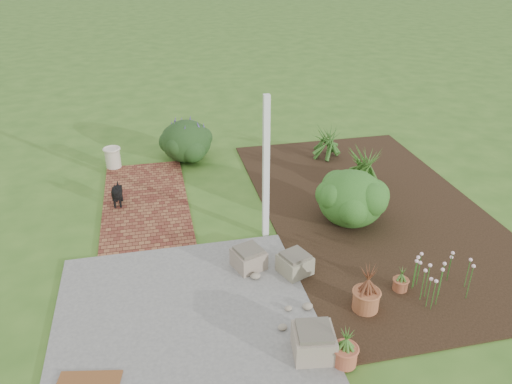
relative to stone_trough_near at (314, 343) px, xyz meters
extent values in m
plane|color=#37621F|center=(-0.23, 2.72, -0.21)|extent=(80.00, 80.00, 0.00)
cube|color=slate|center=(-1.48, 0.97, -0.19)|extent=(3.50, 3.50, 0.04)
cube|color=#5E271D|center=(-1.93, 4.47, -0.19)|extent=(1.60, 3.50, 0.04)
cube|color=black|center=(2.27, 3.22, -0.19)|extent=(4.00, 7.00, 0.03)
cube|color=white|center=(0.07, 2.82, 1.04)|extent=(0.10, 0.10, 2.50)
cube|color=gray|center=(0.00, 0.00, 0.00)|extent=(0.56, 0.56, 0.33)
cube|color=gray|center=(0.25, 1.64, -0.02)|extent=(0.56, 0.56, 0.29)
cube|color=gray|center=(-0.41, 1.93, -0.02)|extent=(0.56, 0.56, 0.29)
cube|color=black|center=(-2.44, 4.42, 0.08)|extent=(0.18, 0.35, 0.15)
cylinder|color=black|center=(-2.50, 4.30, -0.08)|extent=(0.04, 0.04, 0.17)
cylinder|color=black|center=(-2.40, 4.29, -0.08)|extent=(0.04, 0.04, 0.17)
cylinder|color=black|center=(-2.48, 4.55, -0.08)|extent=(0.04, 0.04, 0.17)
cylinder|color=black|center=(-2.38, 4.54, -0.08)|extent=(0.04, 0.04, 0.17)
sphere|color=black|center=(-2.45, 4.21, 0.21)|extent=(0.14, 0.14, 0.14)
cone|color=black|center=(-2.42, 4.60, 0.19)|extent=(0.07, 0.11, 0.13)
cylinder|color=beige|center=(-2.58, 6.20, 0.05)|extent=(0.35, 0.35, 0.44)
ellipsoid|color=#10430D|center=(1.63, 2.89, 0.33)|extent=(1.18, 1.18, 1.00)
cylinder|color=#9F5B36|center=(0.97, 0.64, -0.03)|extent=(0.41, 0.41, 0.29)
cylinder|color=#9C5534|center=(1.63, 0.92, -0.09)|extent=(0.26, 0.26, 0.18)
cylinder|color=#AD563A|center=(0.32, -0.23, -0.05)|extent=(0.39, 0.39, 0.25)
ellipsoid|color=black|center=(-0.94, 6.35, 0.27)|extent=(1.15, 1.15, 0.95)
camera|label=1|loc=(-1.67, -4.29, 4.47)|focal=35.00mm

